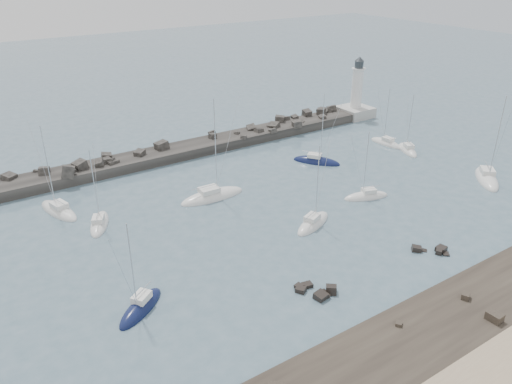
{
  "coord_description": "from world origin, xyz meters",
  "views": [
    {
      "loc": [
        -35.02,
        -43.97,
        35.17
      ],
      "look_at": [
        1.95,
        12.0,
        2.71
      ],
      "focal_mm": 35.0,
      "sensor_mm": 36.0,
      "label": 1
    }
  ],
  "objects_px": {
    "lighthouse": "(356,104)",
    "sailboat_3": "(100,224)",
    "sailboat_8": "(386,144)",
    "sailboat_6": "(317,162)",
    "sailboat_4": "(212,197)",
    "sailboat_10": "(408,150)",
    "sailboat_1": "(59,211)",
    "sailboat_2": "(141,308)",
    "sailboat_5": "(313,224)",
    "sailboat_9": "(487,179)",
    "sailboat_7": "(366,197)"
  },
  "relations": [
    {
      "from": "sailboat_4",
      "to": "sailboat_10",
      "type": "relative_size",
      "value": 1.42
    },
    {
      "from": "sailboat_4",
      "to": "sailboat_3",
      "type": "bearing_deg",
      "value": 176.14
    },
    {
      "from": "sailboat_6",
      "to": "sailboat_9",
      "type": "relative_size",
      "value": 0.87
    },
    {
      "from": "sailboat_4",
      "to": "sailboat_6",
      "type": "height_order",
      "value": "sailboat_4"
    },
    {
      "from": "sailboat_8",
      "to": "sailboat_6",
      "type": "bearing_deg",
      "value": 179.03
    },
    {
      "from": "sailboat_1",
      "to": "sailboat_9",
      "type": "bearing_deg",
      "value": -23.87
    },
    {
      "from": "sailboat_1",
      "to": "sailboat_9",
      "type": "height_order",
      "value": "sailboat_9"
    },
    {
      "from": "sailboat_2",
      "to": "sailboat_8",
      "type": "height_order",
      "value": "sailboat_8"
    },
    {
      "from": "sailboat_6",
      "to": "sailboat_10",
      "type": "relative_size",
      "value": 1.16
    },
    {
      "from": "sailboat_1",
      "to": "sailboat_5",
      "type": "bearing_deg",
      "value": -39.27
    },
    {
      "from": "sailboat_5",
      "to": "sailboat_4",
      "type": "bearing_deg",
      "value": 116.73
    },
    {
      "from": "sailboat_3",
      "to": "sailboat_1",
      "type": "bearing_deg",
      "value": 117.81
    },
    {
      "from": "sailboat_10",
      "to": "sailboat_4",
      "type": "bearing_deg",
      "value": 175.74
    },
    {
      "from": "lighthouse",
      "to": "sailboat_4",
      "type": "distance_m",
      "value": 52.61
    },
    {
      "from": "lighthouse",
      "to": "sailboat_3",
      "type": "distance_m",
      "value": 69.0
    },
    {
      "from": "lighthouse",
      "to": "sailboat_6",
      "type": "bearing_deg",
      "value": -146.52
    },
    {
      "from": "sailboat_3",
      "to": "sailboat_9",
      "type": "relative_size",
      "value": 0.75
    },
    {
      "from": "sailboat_3",
      "to": "sailboat_8",
      "type": "xyz_separation_m",
      "value": [
        58.77,
        0.75,
        -0.0
      ]
    },
    {
      "from": "lighthouse",
      "to": "sailboat_9",
      "type": "height_order",
      "value": "sailboat_9"
    },
    {
      "from": "lighthouse",
      "to": "sailboat_3",
      "type": "xyz_separation_m",
      "value": [
        -66.53,
        -18.05,
        -2.95
      ]
    },
    {
      "from": "sailboat_4",
      "to": "sailboat_9",
      "type": "relative_size",
      "value": 1.06
    },
    {
      "from": "sailboat_1",
      "to": "sailboat_4",
      "type": "relative_size",
      "value": 0.85
    },
    {
      "from": "lighthouse",
      "to": "sailboat_7",
      "type": "height_order",
      "value": "lighthouse"
    },
    {
      "from": "sailboat_1",
      "to": "sailboat_8",
      "type": "bearing_deg",
      "value": -5.93
    },
    {
      "from": "sailboat_5",
      "to": "sailboat_6",
      "type": "relative_size",
      "value": 0.92
    },
    {
      "from": "sailboat_2",
      "to": "sailboat_4",
      "type": "relative_size",
      "value": 0.71
    },
    {
      "from": "sailboat_3",
      "to": "sailboat_7",
      "type": "distance_m",
      "value": 40.7
    },
    {
      "from": "sailboat_10",
      "to": "sailboat_8",
      "type": "bearing_deg",
      "value": 96.58
    },
    {
      "from": "sailboat_2",
      "to": "sailboat_5",
      "type": "distance_m",
      "value": 27.84
    },
    {
      "from": "sailboat_1",
      "to": "sailboat_7",
      "type": "xyz_separation_m",
      "value": [
        41.81,
        -21.85,
        -0.0
      ]
    },
    {
      "from": "sailboat_4",
      "to": "sailboat_9",
      "type": "bearing_deg",
      "value": -25.06
    },
    {
      "from": "sailboat_1",
      "to": "sailboat_3",
      "type": "bearing_deg",
      "value": -62.19
    },
    {
      "from": "lighthouse",
      "to": "sailboat_3",
      "type": "height_order",
      "value": "lighthouse"
    },
    {
      "from": "sailboat_7",
      "to": "sailboat_9",
      "type": "xyz_separation_m",
      "value": [
        22.04,
        -6.4,
        0.01
      ]
    },
    {
      "from": "lighthouse",
      "to": "sailboat_10",
      "type": "height_order",
      "value": "lighthouse"
    },
    {
      "from": "sailboat_7",
      "to": "sailboat_10",
      "type": "height_order",
      "value": "sailboat_10"
    },
    {
      "from": "lighthouse",
      "to": "sailboat_2",
      "type": "distance_m",
      "value": 78.92
    },
    {
      "from": "sailboat_3",
      "to": "sailboat_6",
      "type": "relative_size",
      "value": 0.87
    },
    {
      "from": "sailboat_6",
      "to": "sailboat_9",
      "type": "distance_m",
      "value": 29.24
    },
    {
      "from": "sailboat_2",
      "to": "sailboat_9",
      "type": "relative_size",
      "value": 0.75
    },
    {
      "from": "sailboat_9",
      "to": "sailboat_10",
      "type": "relative_size",
      "value": 1.33
    },
    {
      "from": "sailboat_1",
      "to": "sailboat_9",
      "type": "relative_size",
      "value": 0.9
    },
    {
      "from": "sailboat_3",
      "to": "sailboat_10",
      "type": "bearing_deg",
      "value": -4.14
    },
    {
      "from": "sailboat_4",
      "to": "sailboat_10",
      "type": "xyz_separation_m",
      "value": [
        41.69,
        -3.1,
        -0.0
      ]
    },
    {
      "from": "sailboat_1",
      "to": "sailboat_7",
      "type": "relative_size",
      "value": 1.21
    },
    {
      "from": "sailboat_3",
      "to": "sailboat_6",
      "type": "xyz_separation_m",
      "value": [
        40.83,
        1.05,
        0.0
      ]
    },
    {
      "from": "sailboat_4",
      "to": "sailboat_6",
      "type": "xyz_separation_m",
      "value": [
        23.18,
        2.24,
        -0.01
      ]
    },
    {
      "from": "sailboat_9",
      "to": "sailboat_10",
      "type": "distance_m",
      "value": 16.73
    },
    {
      "from": "sailboat_5",
      "to": "sailboat_9",
      "type": "relative_size",
      "value": 0.8
    },
    {
      "from": "lighthouse",
      "to": "sailboat_10",
      "type": "xyz_separation_m",
      "value": [
        -7.19,
        -22.34,
        -2.95
      ]
    }
  ]
}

